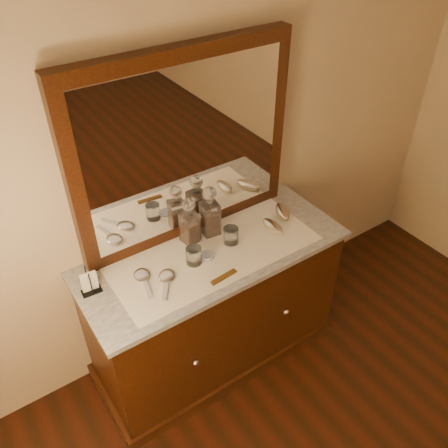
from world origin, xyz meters
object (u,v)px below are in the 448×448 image
(hand_mirror_inner, at_px, (167,279))
(mirror_frame, at_px, (185,148))
(decanter_right, at_px, (210,216))
(brush_near, at_px, (273,226))
(hand_mirror_outer, at_px, (143,278))
(pin_dish, at_px, (207,256))
(comb, at_px, (224,277))
(dresser_cabinet, at_px, (214,308))
(napkin_rack, at_px, (90,283))
(decanter_left, at_px, (190,225))
(brush_far, at_px, (283,212))

(hand_mirror_inner, bearing_deg, mirror_frame, 44.15)
(decanter_right, relative_size, brush_near, 1.98)
(hand_mirror_outer, relative_size, hand_mirror_inner, 1.07)
(pin_dish, bearing_deg, comb, -94.89)
(dresser_cabinet, distance_m, comb, 0.49)
(brush_near, bearing_deg, dresser_cabinet, 175.07)
(pin_dish, bearing_deg, napkin_rack, 169.87)
(dresser_cabinet, distance_m, hand_mirror_outer, 0.60)
(pin_dish, height_order, decanter_right, decanter_right)
(mirror_frame, xyz_separation_m, decanter_left, (-0.06, -0.11, -0.39))
(hand_mirror_outer, bearing_deg, decanter_left, 19.02)
(decanter_left, relative_size, hand_mirror_inner, 1.34)
(napkin_rack, bearing_deg, pin_dish, -10.13)
(mirror_frame, distance_m, decanter_right, 0.40)
(comb, relative_size, napkin_rack, 1.06)
(decanter_left, bearing_deg, brush_far, -10.02)
(dresser_cabinet, relative_size, pin_dish, 18.98)
(dresser_cabinet, height_order, brush_far, brush_far)
(napkin_rack, height_order, decanter_left, decanter_left)
(decanter_right, distance_m, brush_far, 0.45)
(decanter_right, relative_size, brush_far, 1.72)
(dresser_cabinet, xyz_separation_m, mirror_frame, (0.00, 0.25, 0.94))
(mirror_frame, bearing_deg, brush_far, -22.34)
(mirror_frame, distance_m, hand_mirror_inner, 0.65)
(decanter_left, height_order, decanter_right, decanter_right)
(dresser_cabinet, relative_size, brush_far, 8.10)
(brush_near, relative_size, brush_far, 0.87)
(mirror_frame, relative_size, brush_near, 8.00)
(brush_far, bearing_deg, dresser_cabinet, -175.56)
(comb, distance_m, napkin_rack, 0.64)
(brush_near, relative_size, hand_mirror_inner, 0.73)
(comb, height_order, brush_far, brush_far)
(comb, height_order, hand_mirror_outer, hand_mirror_outer)
(decanter_left, bearing_deg, hand_mirror_inner, -142.78)
(mirror_frame, xyz_separation_m, comb, (-0.06, -0.44, -0.49))
(mirror_frame, relative_size, hand_mirror_inner, 5.86)
(comb, xyz_separation_m, napkin_rack, (-0.57, 0.28, 0.05))
(napkin_rack, distance_m, hand_mirror_outer, 0.25)
(decanter_left, distance_m, brush_far, 0.57)
(hand_mirror_inner, bearing_deg, decanter_left, 37.22)
(pin_dish, xyz_separation_m, decanter_left, (-0.01, 0.16, 0.10))
(decanter_right, bearing_deg, brush_far, -13.10)
(pin_dish, bearing_deg, hand_mirror_outer, 173.69)
(brush_near, relative_size, hand_mirror_outer, 0.69)
(comb, height_order, decanter_left, decanter_left)
(dresser_cabinet, distance_m, brush_near, 0.60)
(pin_dish, distance_m, brush_near, 0.42)
(brush_near, bearing_deg, hand_mirror_outer, 176.12)
(mirror_frame, xyz_separation_m, hand_mirror_inner, (-0.30, -0.30, -0.49))
(comb, height_order, napkin_rack, napkin_rack)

